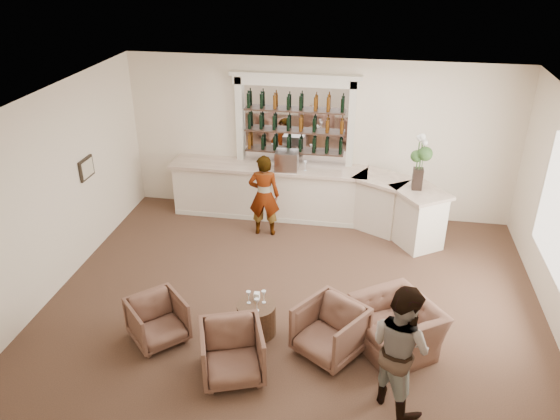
# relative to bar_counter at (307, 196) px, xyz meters

# --- Properties ---
(ground) EXTENTS (8.00, 8.00, 0.00)m
(ground) POSITION_rel_bar_counter_xyz_m (0.16, -3.00, -0.57)
(ground) COLOR brown
(ground) RESTS_ON ground
(room_shell) EXTENTS (8.04, 7.02, 3.32)m
(room_shell) POSITION_rel_bar_counter_xyz_m (0.33, -2.29, 1.77)
(room_shell) COLOR #F3E3C9
(room_shell) RESTS_ON ground
(bar_counter) EXTENTS (5.72, 1.80, 1.14)m
(bar_counter) POSITION_rel_bar_counter_xyz_m (0.00, 0.00, 0.00)
(bar_counter) COLOR white
(bar_counter) RESTS_ON ground
(back_bar_alcove) EXTENTS (2.64, 0.25, 3.00)m
(back_bar_alcove) POSITION_rel_bar_counter_xyz_m (-0.34, 0.41, 1.46)
(back_bar_alcove) COLOR white
(back_bar_alcove) RESTS_ON ground
(cocktail_table) EXTENTS (0.58, 0.58, 0.50)m
(cocktail_table) POSITION_rel_bar_counter_xyz_m (-0.28, -3.75, -0.32)
(cocktail_table) COLOR #523823
(cocktail_table) RESTS_ON ground
(sommelier) EXTENTS (0.64, 0.45, 1.68)m
(sommelier) POSITION_rel_bar_counter_xyz_m (-0.77, -0.69, 0.27)
(sommelier) COLOR gray
(sommelier) RESTS_ON ground
(guest) EXTENTS (1.07, 1.08, 1.77)m
(guest) POSITION_rel_bar_counter_xyz_m (1.76, -4.79, 0.31)
(guest) COLOR gray
(guest) RESTS_ON ground
(armchair_left) EXTENTS (1.07, 1.07, 0.70)m
(armchair_left) POSITION_rel_bar_counter_xyz_m (-1.68, -4.16, -0.23)
(armchair_left) COLOR brown
(armchair_left) RESTS_ON ground
(armchair_center) EXTENTS (1.06, 1.08, 0.77)m
(armchair_center) POSITION_rel_bar_counter_xyz_m (-0.41, -4.69, -0.19)
(armchair_center) COLOR brown
(armchair_center) RESTS_ON ground
(armchair_right) EXTENTS (1.19, 1.19, 0.79)m
(armchair_right) POSITION_rel_bar_counter_xyz_m (0.85, -4.02, -0.18)
(armchair_right) COLOR brown
(armchair_right) RESTS_ON ground
(armchair_far) EXTENTS (1.49, 1.52, 0.75)m
(armchair_far) POSITION_rel_bar_counter_xyz_m (1.79, -3.75, -0.20)
(armchair_far) COLOR brown
(armchair_far) RESTS_ON ground
(espresso_machine) EXTENTS (0.47, 0.40, 0.40)m
(espresso_machine) POSITION_rel_bar_counter_xyz_m (-0.42, -0.05, 0.77)
(espresso_machine) COLOR silver
(espresso_machine) RESTS_ON bar_counter
(flower_vase) EXTENTS (0.29, 0.29, 1.09)m
(flower_vase) POSITION_rel_bar_counter_xyz_m (2.13, -0.54, 1.18)
(flower_vase) COLOR black
(flower_vase) RESTS_ON bar_counter
(wine_glass_bar_left) EXTENTS (0.07, 0.07, 0.21)m
(wine_glass_bar_left) POSITION_rel_bar_counter_xyz_m (-0.88, 0.07, 0.67)
(wine_glass_bar_left) COLOR white
(wine_glass_bar_left) RESTS_ON bar_counter
(wine_glass_bar_right) EXTENTS (0.07, 0.07, 0.21)m
(wine_glass_bar_right) POSITION_rel_bar_counter_xyz_m (-0.05, -0.01, 0.67)
(wine_glass_bar_right) COLOR white
(wine_glass_bar_right) RESTS_ON bar_counter
(wine_glass_tbl_a) EXTENTS (0.07, 0.07, 0.21)m
(wine_glass_tbl_a) POSITION_rel_bar_counter_xyz_m (-0.40, -3.72, 0.03)
(wine_glass_tbl_a) COLOR white
(wine_glass_tbl_a) RESTS_ON cocktail_table
(wine_glass_tbl_b) EXTENTS (0.07, 0.07, 0.21)m
(wine_glass_tbl_b) POSITION_rel_bar_counter_xyz_m (-0.18, -3.67, 0.03)
(wine_glass_tbl_b) COLOR white
(wine_glass_tbl_b) RESTS_ON cocktail_table
(wine_glass_tbl_c) EXTENTS (0.07, 0.07, 0.21)m
(wine_glass_tbl_c) POSITION_rel_bar_counter_xyz_m (-0.24, -3.88, 0.03)
(wine_glass_tbl_c) COLOR white
(wine_glass_tbl_c) RESTS_ON cocktail_table
(napkin_holder) EXTENTS (0.08, 0.08, 0.12)m
(napkin_holder) POSITION_rel_bar_counter_xyz_m (-0.30, -3.61, -0.01)
(napkin_holder) COLOR white
(napkin_holder) RESTS_ON cocktail_table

